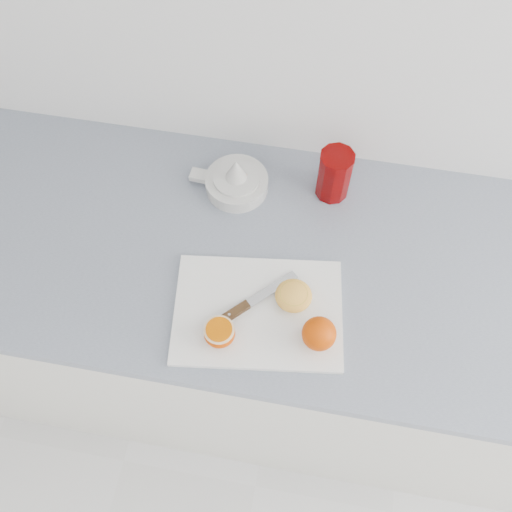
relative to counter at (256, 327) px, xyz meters
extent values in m
cube|color=white|center=(0.00, 0.00, -0.02)|extent=(2.38, 0.60, 0.86)
cube|color=#8891A0|center=(0.00, 0.00, 0.43)|extent=(2.44, 0.64, 0.03)
cube|color=white|center=(0.03, -0.15, 0.45)|extent=(0.38, 0.29, 0.01)
sphere|color=#F14202|center=(0.16, -0.19, 0.49)|extent=(0.07, 0.07, 0.07)
ellipsoid|color=#F14202|center=(-0.03, -0.22, 0.47)|extent=(0.06, 0.06, 0.03)
cylinder|color=#FFDFAC|center=(-0.03, -0.22, 0.49)|extent=(0.06, 0.06, 0.00)
cylinder|color=#D56000|center=(-0.03, -0.22, 0.49)|extent=(0.05, 0.05, 0.00)
ellipsoid|color=#F7AF3D|center=(0.10, -0.11, 0.47)|extent=(0.08, 0.08, 0.03)
cylinder|color=gold|center=(0.10, -0.11, 0.48)|extent=(0.06, 0.06, 0.00)
cube|color=#442917|center=(-0.02, -0.17, 0.46)|extent=(0.08, 0.08, 0.01)
cube|color=#B7B7BC|center=(0.05, -0.10, 0.46)|extent=(0.10, 0.10, 0.00)
cylinder|color=#B7B7BC|center=(-0.02, -0.17, 0.46)|extent=(0.01, 0.01, 0.01)
cylinder|color=silver|center=(-0.07, 0.16, 0.46)|extent=(0.15, 0.15, 0.04)
cylinder|color=silver|center=(-0.07, 0.16, 0.48)|extent=(0.11, 0.11, 0.01)
cone|color=silver|center=(-0.07, 0.16, 0.51)|extent=(0.05, 0.05, 0.05)
cube|color=silver|center=(-0.16, 0.17, 0.46)|extent=(0.05, 0.03, 0.01)
ellipsoid|color=#C6460D|center=(-0.06, 0.15, 0.49)|extent=(0.01, 0.01, 0.00)
ellipsoid|color=#C6460D|center=(-0.09, 0.17, 0.49)|extent=(0.01, 0.01, 0.00)
ellipsoid|color=#C6460D|center=(-0.08, 0.14, 0.49)|extent=(0.01, 0.01, 0.00)
ellipsoid|color=#C6460D|center=(-0.05, 0.17, 0.49)|extent=(0.01, 0.01, 0.00)
cylinder|color=#670000|center=(0.15, 0.19, 0.51)|extent=(0.08, 0.08, 0.13)
cylinder|color=orange|center=(0.15, 0.19, 0.46)|extent=(0.06, 0.06, 0.02)
cylinder|color=#670000|center=(0.15, 0.19, 0.57)|extent=(0.08, 0.08, 0.00)
camera|label=1|loc=(0.11, -0.62, 1.53)|focal=40.00mm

